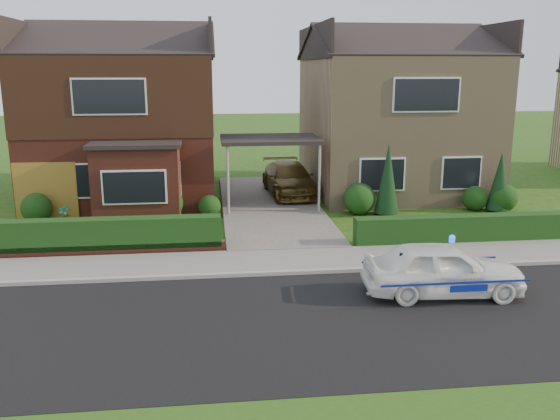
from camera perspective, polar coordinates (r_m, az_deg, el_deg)
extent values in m
plane|color=#224813|center=(13.18, 3.97, -10.67)|extent=(120.00, 120.00, 0.00)
cube|color=black|center=(13.18, 3.97, -10.67)|extent=(60.00, 6.00, 0.02)
cube|color=#9E9993|center=(15.95, 1.96, -6.02)|extent=(60.00, 0.16, 0.12)
cube|color=slate|center=(16.93, 1.42, -4.87)|extent=(60.00, 2.00, 0.10)
cube|color=#666059|center=(23.53, -0.93, 0.44)|extent=(3.80, 12.00, 0.12)
cube|color=brown|center=(26.16, -14.50, 7.65)|extent=(7.20, 8.00, 5.80)
cube|color=white|center=(22.73, -19.55, 2.63)|extent=(1.80, 0.08, 1.30)
cube|color=white|center=(22.23, -11.57, 2.92)|extent=(1.60, 0.08, 1.30)
cube|color=white|center=(22.09, -16.10, 10.44)|extent=(2.60, 0.08, 1.30)
cube|color=black|center=(26.06, -14.69, 10.82)|extent=(7.26, 8.06, 2.90)
cube|color=brown|center=(21.65, -13.60, 2.39)|extent=(3.00, 1.40, 2.70)
cube|color=black|center=(21.43, -13.81, 6.12)|extent=(3.20, 1.60, 0.14)
cube|color=tan|center=(27.16, 10.78, 8.04)|extent=(7.20, 8.00, 5.80)
cube|color=white|center=(23.08, 9.80, 3.38)|extent=(1.80, 0.08, 1.30)
cube|color=white|center=(24.17, 17.04, 3.43)|extent=(1.60, 0.08, 1.30)
cube|color=white|center=(23.26, 13.92, 10.71)|extent=(2.60, 0.08, 1.30)
cube|color=black|center=(23.08, -0.96, 6.84)|extent=(3.80, 3.00, 0.14)
cylinder|color=gray|center=(21.79, -5.03, 2.79)|extent=(0.10, 0.10, 2.70)
cylinder|color=gray|center=(22.14, 3.81, 2.99)|extent=(0.10, 0.10, 2.70)
cube|color=olive|center=(22.98, -21.60, 1.69)|extent=(2.20, 0.10, 2.10)
cube|color=brown|center=(18.23, -17.54, -3.74)|extent=(7.70, 0.25, 0.36)
cube|color=#133310|center=(18.42, -17.42, -4.14)|extent=(7.50, 0.55, 0.90)
cube|color=#133310|center=(19.72, 17.85, -3.01)|extent=(7.50, 0.55, 0.80)
sphere|color=#133310|center=(22.72, -22.38, 0.17)|extent=(1.08, 1.08, 1.08)
sphere|color=#133310|center=(21.70, -11.05, 0.68)|extent=(1.32, 1.32, 1.32)
sphere|color=#133310|center=(21.98, -6.81, 0.36)|extent=(0.84, 0.84, 0.84)
sphere|color=#133310|center=(22.42, 7.64, 1.07)|extent=(1.20, 1.20, 1.20)
sphere|color=#133310|center=(24.08, 18.25, 1.08)|extent=(0.96, 0.96, 0.96)
sphere|color=#133310|center=(24.24, 20.70, 1.11)|extent=(1.08, 1.08, 1.08)
cone|color=black|center=(22.36, 10.31, 2.77)|extent=(0.90, 0.90, 2.60)
cone|color=black|center=(24.04, 20.38, 2.40)|extent=(0.90, 0.90, 2.20)
imported|color=white|center=(14.89, 15.39, -5.55)|extent=(1.80, 3.93, 1.31)
sphere|color=#193FF2|center=(14.74, 16.26, -2.80)|extent=(0.17, 0.17, 0.17)
cube|color=navy|center=(14.23, 16.53, -6.74)|extent=(3.53, 0.02, 0.05)
cube|color=navy|center=(15.59, 14.32, -4.82)|extent=(3.53, 0.02, 0.05)
ellipsoid|color=black|center=(14.35, 11.61, -4.93)|extent=(0.22, 0.17, 0.21)
sphere|color=white|center=(14.31, 11.74, -5.04)|extent=(0.11, 0.11, 0.11)
sphere|color=black|center=(14.30, 11.74, -4.41)|extent=(0.13, 0.13, 0.13)
cone|color=black|center=(14.27, 11.56, -4.16)|extent=(0.04, 0.04, 0.05)
cone|color=black|center=(14.30, 11.91, -4.15)|extent=(0.04, 0.04, 0.05)
imported|color=brown|center=(25.25, 0.91, 3.02)|extent=(2.15, 4.67, 1.32)
imported|color=gray|center=(21.81, -20.04, -0.63)|extent=(0.42, 0.32, 0.73)
imported|color=gray|center=(18.51, -7.10, -2.43)|extent=(0.47, 0.47, 0.67)
imported|color=gray|center=(18.50, -8.19, -2.25)|extent=(0.49, 0.49, 0.81)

